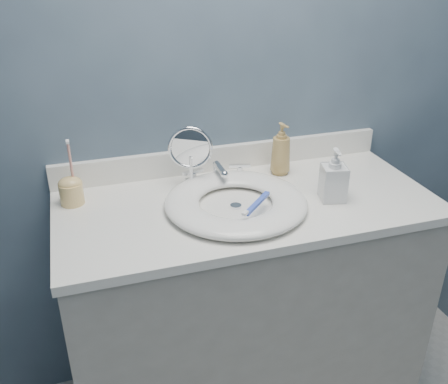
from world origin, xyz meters
name	(u,v)px	position (x,y,z in m)	size (l,w,h in m)	color
back_wall	(222,82)	(0.00, 1.25, 1.20)	(2.20, 0.02, 2.40)	#405060
vanity_cabinet	(245,311)	(0.00, 0.97, 0.42)	(1.20, 0.55, 0.85)	#ACA79D
countertop	(247,205)	(0.00, 0.97, 0.86)	(1.22, 0.57, 0.03)	white
backsplash	(223,158)	(0.00, 1.24, 0.93)	(1.22, 0.02, 0.09)	white
basin	(236,202)	(-0.05, 0.94, 0.90)	(0.45, 0.45, 0.04)	white
drain	(236,206)	(-0.05, 0.94, 0.88)	(0.04, 0.04, 0.01)	silver
faucet	(218,174)	(-0.05, 1.14, 0.91)	(0.25, 0.13, 0.07)	silver
makeup_mirror	(191,155)	(-0.15, 1.12, 1.00)	(0.15, 0.08, 0.22)	silver
soap_bottle_amber	(281,149)	(0.18, 1.14, 0.97)	(0.07, 0.07, 0.19)	#AB8A4D
soap_bottle_clear	(334,175)	(0.27, 0.91, 0.97)	(0.08, 0.08, 0.17)	silver
toothbrush_holder	(71,190)	(-0.54, 1.12, 0.93)	(0.08, 0.08, 0.22)	#E8C174
toothbrush_lying	(256,204)	(-0.01, 0.87, 0.92)	(0.13, 0.13, 0.02)	blue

